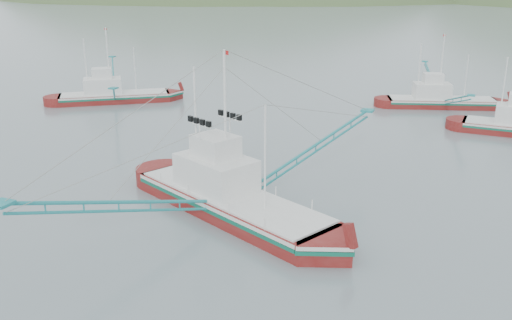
% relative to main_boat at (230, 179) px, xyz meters
% --- Properties ---
extents(ground, '(1200.00, 1200.00, 0.00)m').
position_rel_main_boat_xyz_m(ground, '(0.73, -2.98, -2.59)').
color(ground, slate).
rests_on(ground, ground).
extents(main_boat, '(17.51, 29.36, 12.54)m').
position_rel_main_boat_xyz_m(main_boat, '(0.00, 0.00, 0.00)').
color(main_boat, maroon).
rests_on(main_boat, ground).
extents(bg_boat_far, '(14.08, 24.00, 9.99)m').
position_rel_main_boat_xyz_m(bg_boat_far, '(10.54, 41.49, -0.67)').
color(bg_boat_far, maroon).
rests_on(bg_boat_far, ground).
extents(bg_boat_left, '(19.46, 23.16, 10.55)m').
position_rel_main_boat_xyz_m(bg_boat_left, '(-30.23, 27.90, -0.34)').
color(bg_boat_left, maroon).
rests_on(bg_boat_left, ground).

